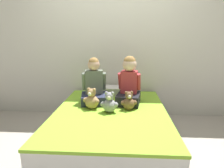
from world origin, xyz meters
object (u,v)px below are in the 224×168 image
object	(u,v)px
teddy_bear_held_by_left_child	(92,100)
teddy_bear_held_by_right_child	(129,102)
bed	(111,127)
pillow_at_headboard	(114,90)
child_on_left	(94,86)
child_on_right	(129,83)
teddy_bear_between_children	(109,104)

from	to	relation	value
teddy_bear_held_by_left_child	teddy_bear_held_by_right_child	world-z (taller)	teddy_bear_held_by_left_child
bed	pillow_at_headboard	size ratio (longest dim) A/B	4.19
bed	child_on_left	size ratio (longest dim) A/B	3.03
teddy_bear_held_by_left_child	pillow_at_headboard	size ratio (longest dim) A/B	0.60
bed	child_on_right	distance (m)	0.62
bed	pillow_at_headboard	world-z (taller)	pillow_at_headboard
bed	teddy_bear_held_by_right_child	bearing A→B (deg)	13.08
child_on_right	teddy_bear_held_by_right_child	world-z (taller)	child_on_right
child_on_right	pillow_at_headboard	xyz separation A→B (m)	(-0.22, 0.45, -0.22)
teddy_bear_held_by_left_child	teddy_bear_held_by_right_child	size ratio (longest dim) A/B	1.12
teddy_bear_held_by_right_child	child_on_right	bearing A→B (deg)	79.48
bed	child_on_right	bearing A→B (deg)	54.34
pillow_at_headboard	teddy_bear_held_by_left_child	bearing A→B (deg)	-109.11
child_on_right	teddy_bear_held_by_left_child	bearing A→B (deg)	-143.02
pillow_at_headboard	child_on_right	bearing A→B (deg)	-63.83
bed	teddy_bear_between_children	xyz separation A→B (m)	(-0.01, -0.05, 0.32)
child_on_left	pillow_at_headboard	bearing A→B (deg)	52.56
teddy_bear_between_children	bed	bearing A→B (deg)	79.05
child_on_left	pillow_at_headboard	xyz separation A→B (m)	(0.25, 0.46, -0.18)
child_on_left	child_on_right	bearing A→B (deg)	-8.55
child_on_right	teddy_bear_between_children	bearing A→B (deg)	-114.26
child_on_left	child_on_right	xyz separation A→B (m)	(0.47, 0.00, 0.04)
bed	child_on_left	bearing A→B (deg)	128.89
teddy_bear_between_children	pillow_at_headboard	world-z (taller)	teddy_bear_between_children
child_on_left	teddy_bear_held_by_left_child	bearing A→B (deg)	-98.13
child_on_left	teddy_bear_between_children	bearing A→B (deg)	-65.68
child_on_left	teddy_bear_held_by_right_child	world-z (taller)	child_on_left
child_on_left	pillow_at_headboard	size ratio (longest dim) A/B	1.38
teddy_bear_held_by_right_child	teddy_bear_between_children	bearing A→B (deg)	-165.92
teddy_bear_held_by_right_child	teddy_bear_between_children	world-z (taller)	teddy_bear_between_children
bed	teddy_bear_between_children	size ratio (longest dim) A/B	7.30
pillow_at_headboard	teddy_bear_held_by_right_child	bearing A→B (deg)	-73.01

